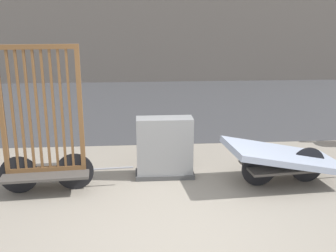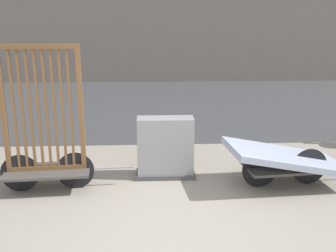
% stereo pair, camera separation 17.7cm
% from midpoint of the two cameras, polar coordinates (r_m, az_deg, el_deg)
% --- Properties ---
extents(ground_plane, '(60.00, 60.00, 0.00)m').
position_cam_midpoint_polar(ground_plane, '(5.20, 1.76, -15.39)').
color(ground_plane, gray).
extents(road_strip, '(56.00, 8.57, 0.01)m').
position_cam_midpoint_polar(road_strip, '(12.66, -0.93, 3.39)').
color(road_strip, '#424244').
rests_on(road_strip, ground_plane).
extents(bike_cart_with_bedframe, '(2.08, 0.80, 2.29)m').
position_cam_midpoint_polar(bike_cart_with_bedframe, '(6.37, -16.58, -2.27)').
color(bike_cart_with_bedframe, '#4C4742').
rests_on(bike_cart_with_bedframe, ground_plane).
extents(bike_cart_with_mattress, '(2.35, 1.23, 0.73)m').
position_cam_midpoint_polar(bike_cart_with_mattress, '(6.69, 17.47, -4.65)').
color(bike_cart_with_mattress, '#4C4742').
rests_on(bike_cart_with_mattress, ground_plane).
extents(utility_cabinet, '(1.01, 0.42, 1.05)m').
position_cam_midpoint_polar(utility_cabinet, '(6.71, 0.37, -3.49)').
color(utility_cabinet, '#4C4C4C').
rests_on(utility_cabinet, ground_plane).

